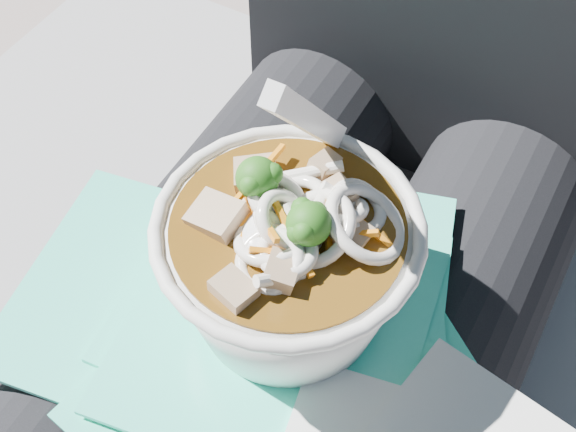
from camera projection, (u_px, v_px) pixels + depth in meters
The scene contains 5 objects.
stone_ledge at pixel (351, 368), 0.95m from camera, with size 1.00×0.50×0.47m, color gray.
lap at pixel (293, 340), 0.63m from camera, with size 0.34×0.48×0.15m.
person_body at pixel (346, 240), 0.66m from camera, with size 0.34×0.94×1.02m.
plastic_bag at pixel (274, 326), 0.54m from camera, with size 0.34×0.32×0.02m.
udon_bowl at pixel (289, 258), 0.49m from camera, with size 0.16×0.16×0.20m.
Camera 1 is at (0.14, -0.27, 1.10)m, focal length 50.00 mm.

